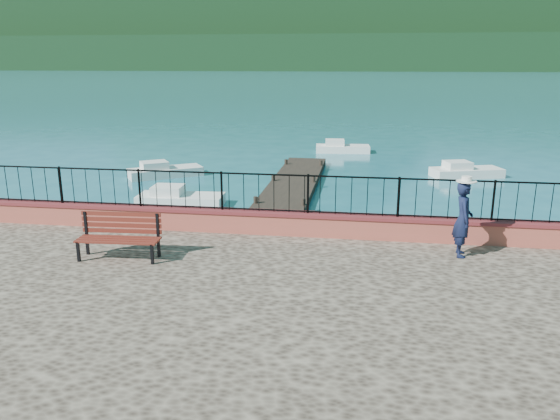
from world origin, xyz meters
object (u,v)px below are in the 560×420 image
(boat_0, at_px, (181,195))
(boat_2, at_px, (467,169))
(park_bench, at_px, (119,246))
(boat_3, at_px, (165,168))
(person, at_px, (463,219))
(boat_4, at_px, (343,146))

(boat_0, bearing_deg, boat_2, 28.25)
(park_bench, xyz_separation_m, boat_2, (10.25, 16.27, -1.10))
(park_bench, bearing_deg, boat_3, 103.41)
(park_bench, relative_size, boat_3, 0.53)
(person, height_order, boat_4, person)
(boat_3, distance_m, boat_4, 11.90)
(boat_4, bearing_deg, boat_0, -116.85)
(boat_3, bearing_deg, person, -81.28)
(boat_4, bearing_deg, boat_2, -50.35)
(boat_0, relative_size, boat_2, 0.99)
(boat_0, distance_m, boat_3, 5.75)
(park_bench, xyz_separation_m, boat_4, (3.99, 22.74, -1.10))
(park_bench, xyz_separation_m, boat_0, (-1.69, 8.97, -1.10))
(boat_2, bearing_deg, boat_3, 171.23)
(park_bench, height_order, boat_0, park_bench)
(boat_2, bearing_deg, person, -117.57)
(person, bearing_deg, boat_0, 51.65)
(person, bearing_deg, park_bench, 101.49)
(boat_0, bearing_deg, park_bench, -82.55)
(boat_2, distance_m, boat_3, 14.62)
(person, relative_size, boat_2, 0.51)
(person, distance_m, boat_3, 17.42)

